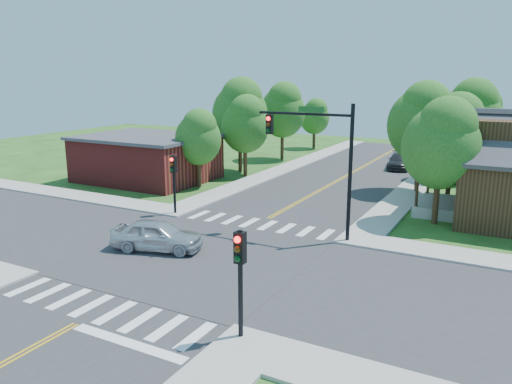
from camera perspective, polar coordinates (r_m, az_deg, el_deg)
The scene contains 25 objects.
ground at distance 24.33m, azimuth -6.64°, elevation -7.49°, with size 100.00×100.00×0.00m, color #234916.
road_ns at distance 24.32m, azimuth -6.65°, elevation -7.44°, with size 10.00×90.00×0.04m, color #2D2D30.
road_ew at distance 24.32m, azimuth -6.65°, elevation -7.43°, with size 90.00×10.00×0.04m, color #2D2D30.
intersection_patch at distance 24.33m, azimuth -6.64°, elevation -7.49°, with size 10.20×10.20×0.06m, color #2D2D30.
sidewalk_nw at distance 45.77m, azimuth -11.66°, elevation 2.26°, with size 40.00×40.00×0.14m.
crosswalk_north at distance 29.33m, azimuth 0.28°, elevation -3.66°, with size 8.85×2.00×0.01m.
crosswalk_south at distance 19.98m, azimuth -17.08°, elevation -12.65°, with size 8.85×2.00×0.01m.
centerline at distance 24.32m, azimuth -6.65°, elevation -7.38°, with size 0.30×90.00×0.01m.
stop_bar at distance 17.54m, azimuth -14.40°, elevation -16.48°, with size 4.60×0.45×0.09m, color white.
signal_mast_ne at distance 26.15m, azimuth 7.28°, elevation 4.95°, with size 5.30×0.42×7.20m.
signal_pole_se at distance 16.13m, azimuth -1.86°, elevation -8.27°, with size 0.34×0.42×3.80m.
signal_pole_nw at distance 31.15m, azimuth -9.41°, elevation 2.12°, with size 0.34×0.42×3.80m.
building_nw at distance 42.47m, azimuth -12.35°, elevation 3.87°, with size 10.40×8.40×3.73m.
tree_e_a at distance 30.33m, azimuth 20.53°, elevation 5.43°, with size 4.39×4.17×7.47m.
tree_e_b at distance 36.89m, azimuth 21.75°, elevation 6.63°, with size 4.42×4.20×7.52m.
tree_e_c at distance 44.42m, azimuth 23.31°, elevation 8.24°, with size 4.95×4.71×8.42m.
tree_e_d at distance 53.83m, azimuth 24.35°, elevation 8.11°, with size 4.35×4.13×7.40m.
tree_w_a at distance 38.69m, azimuth -6.59°, elevation 6.39°, with size 3.61×3.43×6.14m.
tree_w_b at distance 44.63m, azimuth -1.80°, elevation 9.35°, with size 4.98×4.73×8.46m.
tree_w_c at distance 51.40m, azimuth 3.11°, elevation 9.49°, with size 4.69×4.46×7.98m.
tree_w_d at distance 59.80m, azimuth 6.76°, elevation 8.68°, with size 3.51×3.34×5.97m.
tree_house at distance 38.25m, azimuth 18.50°, elevation 7.82°, with size 4.85×4.61×8.25m.
tree_bldg at distance 42.84m, azimuth -1.20°, elevation 7.92°, with size 4.13×3.93×7.03m.
car_silver at distance 25.37m, azimuth -11.23°, elevation -4.93°, with size 4.88×3.05×1.55m, color silver.
car_dgrey at distance 48.51m, azimuth 16.06°, elevation 3.39°, with size 2.68×5.08×1.40m, color #282A2C.
Camera 1 is at (13.15, -18.59, 8.58)m, focal length 35.00 mm.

